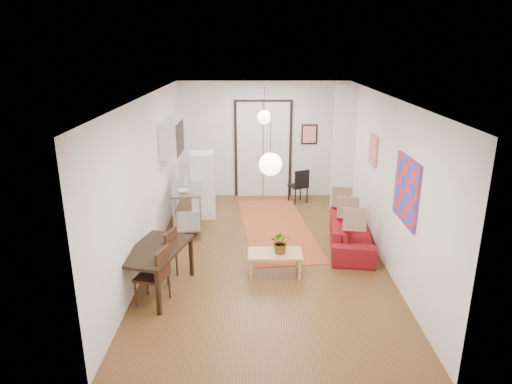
{
  "coord_description": "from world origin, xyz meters",
  "views": [
    {
      "loc": [
        -0.2,
        -7.75,
        3.74
      ],
      "look_at": [
        -0.18,
        -0.09,
        1.25
      ],
      "focal_mm": 32.0,
      "sensor_mm": 36.0,
      "label": 1
    }
  ],
  "objects_px": {
    "kitchen_counter": "(187,203)",
    "dining_chair_far": "(153,269)",
    "sofa": "(351,233)",
    "dining_table": "(155,253)",
    "coffee_table": "(275,256)",
    "dining_chair_near": "(162,249)",
    "fridge": "(203,185)",
    "black_side_chair": "(298,182)"
  },
  "relations": [
    {
      "from": "dining_table",
      "to": "black_side_chair",
      "type": "distance_m",
      "value": 5.07
    },
    {
      "from": "kitchen_counter",
      "to": "dining_table",
      "type": "height_order",
      "value": "kitchen_counter"
    },
    {
      "from": "fridge",
      "to": "dining_chair_near",
      "type": "relative_size",
      "value": 1.63
    },
    {
      "from": "sofa",
      "to": "dining_table",
      "type": "height_order",
      "value": "dining_table"
    },
    {
      "from": "dining_chair_far",
      "to": "coffee_table",
      "type": "bearing_deg",
      "value": 127.86
    },
    {
      "from": "sofa",
      "to": "coffee_table",
      "type": "height_order",
      "value": "sofa"
    },
    {
      "from": "sofa",
      "to": "dining_chair_far",
      "type": "bearing_deg",
      "value": 127.38
    },
    {
      "from": "sofa",
      "to": "dining_chair_far",
      "type": "xyz_separation_m",
      "value": [
        -3.39,
        -1.91,
        0.23
      ]
    },
    {
      "from": "dining_chair_far",
      "to": "kitchen_counter",
      "type": "bearing_deg",
      "value": -167.81
    },
    {
      "from": "coffee_table",
      "to": "dining_table",
      "type": "distance_m",
      "value": 1.98
    },
    {
      "from": "sofa",
      "to": "dining_table",
      "type": "xyz_separation_m",
      "value": [
        -3.4,
        -1.65,
        0.36
      ]
    },
    {
      "from": "sofa",
      "to": "dining_chair_far",
      "type": "height_order",
      "value": "dining_chair_far"
    },
    {
      "from": "dining_table",
      "to": "kitchen_counter",
      "type": "bearing_deg",
      "value": 87.01
    },
    {
      "from": "kitchen_counter",
      "to": "fridge",
      "type": "relative_size",
      "value": 0.86
    },
    {
      "from": "sofa",
      "to": "black_side_chair",
      "type": "xyz_separation_m",
      "value": [
        -0.8,
        2.69,
        0.21
      ]
    },
    {
      "from": "coffee_table",
      "to": "black_side_chair",
      "type": "bearing_deg",
      "value": 79.24
    },
    {
      "from": "kitchen_counter",
      "to": "dining_chair_far",
      "type": "distance_m",
      "value": 2.79
    },
    {
      "from": "sofa",
      "to": "kitchen_counter",
      "type": "height_order",
      "value": "kitchen_counter"
    },
    {
      "from": "black_side_chair",
      "to": "kitchen_counter",
      "type": "bearing_deg",
      "value": 11.89
    },
    {
      "from": "dining_table",
      "to": "dining_chair_near",
      "type": "distance_m",
      "value": 0.46
    },
    {
      "from": "sofa",
      "to": "black_side_chair",
      "type": "bearing_deg",
      "value": 24.45
    },
    {
      "from": "dining_table",
      "to": "dining_chair_near",
      "type": "relative_size",
      "value": 1.62
    },
    {
      "from": "dining_chair_near",
      "to": "dining_chair_far",
      "type": "xyz_separation_m",
      "value": [
        0.0,
        -0.7,
        0.0
      ]
    },
    {
      "from": "fridge",
      "to": "dining_table",
      "type": "height_order",
      "value": "fridge"
    },
    {
      "from": "sofa",
      "to": "dining_table",
      "type": "relative_size",
      "value": 1.35
    },
    {
      "from": "black_side_chair",
      "to": "dining_chair_far",
      "type": "bearing_deg",
      "value": 36.12
    },
    {
      "from": "coffee_table",
      "to": "kitchen_counter",
      "type": "xyz_separation_m",
      "value": [
        -1.75,
        1.99,
        0.25
      ]
    },
    {
      "from": "fridge",
      "to": "coffee_table",
      "type": "bearing_deg",
      "value": -69.38
    },
    {
      "from": "black_side_chair",
      "to": "fridge",
      "type": "bearing_deg",
      "value": 0.64
    },
    {
      "from": "coffee_table",
      "to": "dining_chair_far",
      "type": "xyz_separation_m",
      "value": [
        -1.88,
        -0.8,
        0.18
      ]
    },
    {
      "from": "sofa",
      "to": "dining_chair_near",
      "type": "bearing_deg",
      "value": 117.64
    },
    {
      "from": "sofa",
      "to": "kitchen_counter",
      "type": "bearing_deg",
      "value": 83.02
    },
    {
      "from": "kitchen_counter",
      "to": "dining_chair_near",
      "type": "bearing_deg",
      "value": -101.45
    },
    {
      "from": "fridge",
      "to": "dining_chair_far",
      "type": "xyz_separation_m",
      "value": [
        -0.37,
        -3.56,
        -0.22
      ]
    },
    {
      "from": "kitchen_counter",
      "to": "dining_chair_far",
      "type": "xyz_separation_m",
      "value": [
        -0.13,
        -2.79,
        -0.07
      ]
    },
    {
      "from": "dining_chair_near",
      "to": "dining_chair_far",
      "type": "bearing_deg",
      "value": 14.77
    },
    {
      "from": "black_side_chair",
      "to": "dining_table",
      "type": "bearing_deg",
      "value": 34.61
    },
    {
      "from": "fridge",
      "to": "dining_chair_far",
      "type": "relative_size",
      "value": 1.63
    },
    {
      "from": "dining_table",
      "to": "dining_chair_far",
      "type": "bearing_deg",
      "value": -88.57
    },
    {
      "from": "coffee_table",
      "to": "dining_chair_near",
      "type": "distance_m",
      "value": 1.89
    },
    {
      "from": "fridge",
      "to": "dining_chair_near",
      "type": "height_order",
      "value": "fridge"
    },
    {
      "from": "sofa",
      "to": "kitchen_counter",
      "type": "xyz_separation_m",
      "value": [
        -3.27,
        0.87,
        0.31
      ]
    }
  ]
}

